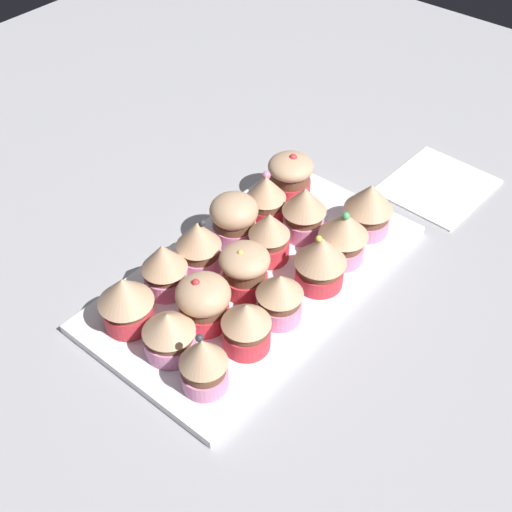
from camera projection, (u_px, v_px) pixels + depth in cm
name	position (u px, v px, depth cm)	size (l,w,h in cm)	color
ground_plane	(256.00, 287.00, 88.80)	(180.00, 180.00, 3.00)	#9E9EA3
baking_tray	(256.00, 276.00, 87.35)	(43.75, 24.37, 1.20)	silver
cupcake_0	(291.00, 174.00, 96.71)	(6.53, 6.53, 6.66)	#D1333D
cupcake_1	(266.00, 198.00, 92.29)	(5.52, 5.52, 7.59)	#D1333D
cupcake_2	(234.00, 218.00, 89.29)	(6.46, 6.46, 6.98)	pink
cupcake_3	(199.00, 245.00, 85.08)	(5.81, 5.81, 7.84)	pink
cupcake_4	(164.00, 267.00, 82.29)	(5.74, 5.74, 7.35)	pink
cupcake_5	(126.00, 301.00, 78.08)	(6.60, 6.60, 7.44)	#D1333D
cupcake_6	(307.00, 212.00, 89.49)	(5.94, 5.94, 7.76)	pink
cupcake_7	(269.00, 236.00, 86.63)	(5.41, 5.41, 7.26)	#D1333D
cupcake_8	(245.00, 269.00, 82.44)	(6.24, 6.24, 6.91)	#D1333D
cupcake_9	(204.00, 301.00, 78.65)	(6.51, 6.51, 7.03)	#D1333D
cupcake_10	(169.00, 333.00, 75.68)	(6.07, 6.07, 6.20)	pink
cupcake_11	(369.00, 207.00, 90.21)	(6.61, 6.61, 7.71)	pink
cupcake_12	(343.00, 235.00, 86.30)	(6.45, 6.45, 7.82)	pink
cupcake_13	(320.00, 260.00, 82.98)	(6.57, 6.57, 7.80)	#D1333D
cupcake_14	(280.00, 296.00, 79.15)	(5.65, 5.65, 6.91)	pink
cupcake_15	(246.00, 325.00, 76.01)	(5.77, 5.77, 6.83)	#D1333D
cupcake_16	(204.00, 362.00, 71.83)	(5.34, 5.34, 7.75)	pink
napkin	(438.00, 185.00, 101.69)	(15.58, 13.52, 0.60)	white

